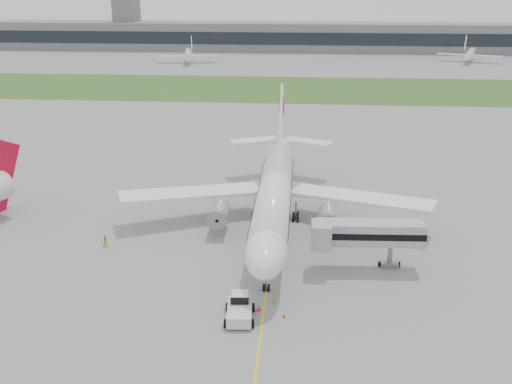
# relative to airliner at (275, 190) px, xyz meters

# --- Properties ---
(ground) EXTENTS (600.00, 600.00, 0.00)m
(ground) POSITION_rel_airliner_xyz_m (0.00, -4.87, -5.66)
(ground) COLOR gray
(ground) RESTS_ON ground
(apron_markings) EXTENTS (70.00, 70.00, 0.04)m
(apron_markings) POSITION_rel_airliner_xyz_m (0.00, -9.87, -5.66)
(apron_markings) COLOR yellow
(apron_markings) RESTS_ON ground
(grass_strip) EXTENTS (600.00, 50.00, 0.02)m
(grass_strip) POSITION_rel_airliner_xyz_m (0.00, 115.13, -5.65)
(grass_strip) COLOR #355C22
(grass_strip) RESTS_ON ground
(terminal_building) EXTENTS (320.00, 22.30, 14.00)m
(terminal_building) POSITION_rel_airliner_xyz_m (0.00, 225.00, 1.34)
(terminal_building) COLOR slate
(terminal_building) RESTS_ON ground
(control_tower) EXTENTS (12.00, 12.00, 56.00)m
(control_tower) POSITION_rel_airliner_xyz_m (-90.00, 227.13, -5.66)
(control_tower) COLOR slate
(control_tower) RESTS_ON ground
(airliner) EXTENTS (48.13, 53.95, 17.88)m
(airliner) POSITION_rel_airliner_xyz_m (0.00, 0.00, 0.00)
(airliner) COLOR white
(airliner) RESTS_ON ground
(pushback_tug) EXTENTS (3.59, 5.05, 2.49)m
(pushback_tug) POSITION_rel_airliner_xyz_m (-2.59, -25.84, -4.51)
(pushback_tug) COLOR silver
(pushback_tug) RESTS_ON ground
(jet_bridge) EXTENTS (14.48, 4.72, 6.70)m
(jet_bridge) POSITION_rel_airliner_xyz_m (11.99, -13.11, -0.70)
(jet_bridge) COLOR #A7A7A9
(jet_bridge) RESTS_ON ground
(safety_cone_left) EXTENTS (0.45, 0.45, 0.62)m
(safety_cone_left) POSITION_rel_airliner_xyz_m (-0.50, -24.31, -5.35)
(safety_cone_left) COLOR #FF330D
(safety_cone_left) RESTS_ON ground
(safety_cone_right) EXTENTS (0.39, 0.39, 0.54)m
(safety_cone_right) POSITION_rel_airliner_xyz_m (2.35, -25.59, -5.39)
(safety_cone_right) COLOR #FF330D
(safety_cone_right) RESTS_ON ground
(ground_crew_near) EXTENTS (0.60, 0.44, 1.53)m
(ground_crew_near) POSITION_rel_airliner_xyz_m (1.14, -22.78, -4.90)
(ground_crew_near) COLOR #8CC821
(ground_crew_near) RESTS_ON ground
(ground_crew_far) EXTENTS (1.09, 1.08, 1.77)m
(ground_crew_far) POSITION_rel_airliner_xyz_m (-23.40, -9.51, -4.78)
(ground_crew_far) COLOR #BEC921
(ground_crew_far) RESTS_ON ground
(distant_aircraft_left) EXTENTS (31.29, 28.71, 10.46)m
(distant_aircraft_left) POSITION_rel_airliner_xyz_m (-47.61, 175.07, -5.66)
(distant_aircraft_left) COLOR white
(distant_aircraft_left) RESTS_ON ground
(distant_aircraft_right) EXTENTS (34.67, 32.68, 10.69)m
(distant_aircraft_right) POSITION_rel_airliner_xyz_m (78.22, 187.72, -5.66)
(distant_aircraft_right) COLOR white
(distant_aircraft_right) RESTS_ON ground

